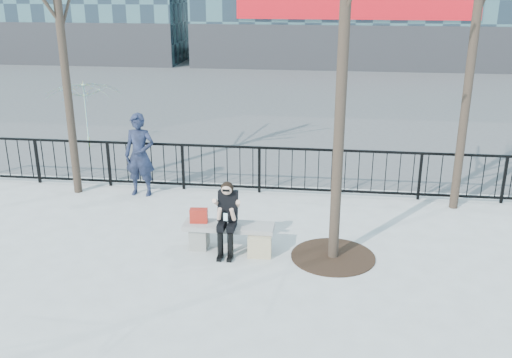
# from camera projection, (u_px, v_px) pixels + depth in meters

# --- Properties ---
(ground) EXTENTS (120.00, 120.00, 0.00)m
(ground) POSITION_uv_depth(u_px,v_px,m) (229.00, 249.00, 10.49)
(ground) COLOR #A1A19B
(ground) RESTS_ON ground
(street_surface) EXTENTS (60.00, 23.00, 0.01)m
(street_surface) POSITION_uv_depth(u_px,v_px,m) (288.00, 94.00, 24.53)
(street_surface) COLOR #474747
(street_surface) RESTS_ON ground
(railing) EXTENTS (14.00, 0.06, 1.10)m
(railing) POSITION_uv_depth(u_px,v_px,m) (251.00, 169.00, 13.12)
(railing) COLOR black
(railing) RESTS_ON ground
(tree_grate) EXTENTS (1.50, 1.50, 0.02)m
(tree_grate) POSITION_uv_depth(u_px,v_px,m) (333.00, 256.00, 10.17)
(tree_grate) COLOR black
(tree_grate) RESTS_ON ground
(bench_main) EXTENTS (1.65, 0.46, 0.49)m
(bench_main) POSITION_uv_depth(u_px,v_px,m) (229.00, 234.00, 10.39)
(bench_main) COLOR slate
(bench_main) RESTS_ON ground
(seated_woman) EXTENTS (0.50, 0.64, 1.34)m
(seated_woman) POSITION_uv_depth(u_px,v_px,m) (227.00, 219.00, 10.12)
(seated_woman) COLOR black
(seated_woman) RESTS_ON ground
(handbag) EXTENTS (0.33, 0.18, 0.26)m
(handbag) POSITION_uv_depth(u_px,v_px,m) (199.00, 216.00, 10.37)
(handbag) COLOR #AB1F15
(handbag) RESTS_ON bench_main
(shopping_bag) EXTENTS (0.42, 0.17, 0.39)m
(shopping_bag) POSITION_uv_depth(u_px,v_px,m) (259.00, 247.00, 10.11)
(shopping_bag) COLOR beige
(shopping_bag) RESTS_ON ground
(standing_man) EXTENTS (0.71, 0.48, 1.90)m
(standing_man) POSITION_uv_depth(u_px,v_px,m) (140.00, 155.00, 12.83)
(standing_man) COLOR black
(standing_man) RESTS_ON ground
(vendor_umbrella) EXTENTS (2.22, 2.26, 1.97)m
(vendor_umbrella) POSITION_uv_depth(u_px,v_px,m) (85.00, 115.00, 16.45)
(vendor_umbrella) COLOR gold
(vendor_umbrella) RESTS_ON ground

